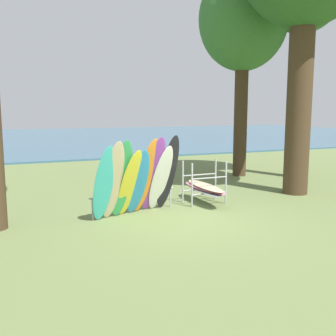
% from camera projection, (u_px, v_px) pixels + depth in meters
% --- Properties ---
extents(ground_plane, '(80.00, 80.00, 0.00)m').
position_uv_depth(ground_plane, '(185.00, 218.00, 9.90)').
color(ground_plane, olive).
extents(lake_water, '(80.00, 36.00, 0.10)m').
position_uv_depth(lake_water, '(48.00, 138.00, 37.36)').
color(lake_water, '#38607A').
rests_on(lake_water, ground).
extents(tree_far_left_back, '(3.53, 3.53, 8.30)m').
position_uv_depth(tree_far_left_back, '(243.00, 22.00, 15.45)').
color(tree_far_left_back, '#42301E').
rests_on(tree_far_left_back, ground).
extents(leaning_board_pile, '(2.55, 1.35, 2.08)m').
position_uv_depth(leaning_board_pile, '(138.00, 179.00, 9.93)').
color(leaning_board_pile, '#38B2AD').
rests_on(leaning_board_pile, ground).
extents(board_storage_rack, '(1.15, 2.13, 1.25)m').
position_uv_depth(board_storage_rack, '(204.00, 187.00, 11.43)').
color(board_storage_rack, '#9EA0A5').
rests_on(board_storage_rack, ground).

